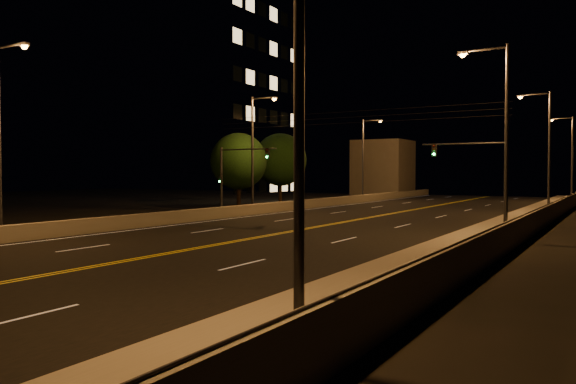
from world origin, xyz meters
The scene contains 21 objects.
road centered at (0.00, 20.00, 0.01)m, with size 18.00×120.00×0.02m, color black.
sidewalk centered at (10.80, 20.00, 0.15)m, with size 3.60×120.00×0.30m, color gray.
curb centered at (8.93, 20.00, 0.07)m, with size 0.14×120.00×0.15m, color gray.
parapet_wall centered at (12.45, 20.00, 0.80)m, with size 0.30×120.00×1.00m, color gray.
jersey_barrier centered at (-9.56, 20.00, 0.43)m, with size 0.45×120.00×0.87m, color gray.
distant_building_left centered at (-16.00, 77.63, 4.29)m, with size 8.00×8.00×8.58m, color slate.
parapet_rail centered at (12.45, 20.00, 1.33)m, with size 0.06×0.06×120.00m, color black.
lane_markings centered at (0.00, 19.93, 0.02)m, with size 17.32×116.00×0.00m.
streetlight_0 centered at (11.54, 1.99, 5.66)m, with size 2.55×0.28×9.88m.
streetlight_1 centered at (11.54, 22.84, 5.66)m, with size 2.55×0.28×9.88m.
streetlight_2 centered at (11.54, 41.76, 5.66)m, with size 2.55×0.28×9.88m.
streetlight_3 centered at (11.54, 64.80, 5.66)m, with size 2.55×0.28×9.88m.
streetlight_4 centered at (-9.94, 10.03, 5.66)m, with size 2.55×0.28×9.88m.
streetlight_5 centered at (-9.94, 32.52, 5.66)m, with size 2.55×0.28×9.88m.
streetlight_6 centered at (-9.94, 56.06, 5.66)m, with size 2.55×0.28×9.88m.
traffic_signal_right centered at (9.92, 27.71, 3.50)m, with size 5.11×0.31×5.44m.
traffic_signal_left centered at (-8.72, 27.71, 3.50)m, with size 5.11×0.31×5.44m.
overhead_wires centered at (0.00, 29.50, 7.40)m, with size 22.00×0.03×0.83m.
building_tower centered at (-30.71, 48.12, 16.04)m, with size 24.00×15.00×33.23m.
tree_0 centered at (-14.32, 36.22, 4.56)m, with size 5.34×5.34×7.23m.
tree_1 centered at (-15.24, 45.22, 4.89)m, with size 5.73×5.73×7.76m.
Camera 1 is at (16.80, -6.77, 3.51)m, focal length 35.00 mm.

